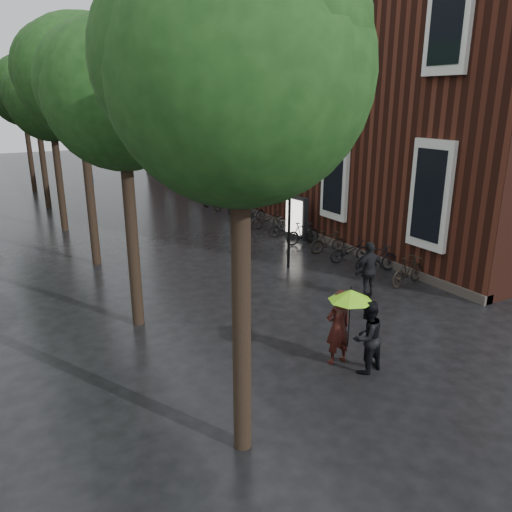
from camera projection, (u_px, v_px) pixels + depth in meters
ground at (439, 409)px, 10.13m from camera, size 120.00×120.00×0.00m
brick_building at (310, 99)px, 29.39m from camera, size 10.20×33.20×12.00m
street_trees at (62, 90)px, 19.53m from camera, size 4.33×34.03×8.91m
person_burgundy at (338, 327)px, 11.65m from camera, size 0.69×0.46×1.86m
person_black at (367, 337)px, 11.30m from camera, size 0.93×0.77×1.73m
lime_umbrella at (351, 295)px, 11.21m from camera, size 1.02×1.02×1.51m
pedestrian_walking at (369, 270)px, 15.51m from camera, size 1.09×0.47×1.85m
parked_bicycles at (291, 228)px, 22.47m from camera, size 1.97×15.84×1.04m
ad_lightbox at (296, 217)px, 22.32m from camera, size 0.29×1.26×1.90m
lamp_post at (289, 208)px, 17.97m from camera, size 0.19×0.19×3.73m
cycle_sign at (93, 195)px, 23.18m from camera, size 0.14×0.48×2.64m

